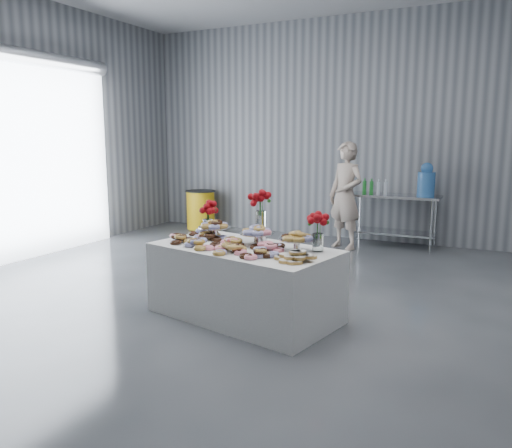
{
  "coord_description": "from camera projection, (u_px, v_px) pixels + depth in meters",
  "views": [
    {
      "loc": [
        2.62,
        -4.51,
        1.86
      ],
      "look_at": [
        0.23,
        0.33,
        0.92
      ],
      "focal_mm": 35.0,
      "sensor_mm": 36.0,
      "label": 1
    }
  ],
  "objects": [
    {
      "name": "cake_stand_right",
      "position": [
        297.0,
        238.0,
        4.88
      ],
      "size": [
        0.36,
        0.36,
        0.17
      ],
      "color": "silver",
      "rests_on": "display_table"
    },
    {
      "name": "bouquet_right",
      "position": [
        318.0,
        222.0,
        4.88
      ],
      "size": [
        0.26,
        0.26,
        0.42
      ],
      "color": "white",
      "rests_on": "display_table"
    },
    {
      "name": "prep_table",
      "position": [
        394.0,
        211.0,
        8.53
      ],
      "size": [
        1.5,
        0.6,
        0.9
      ],
      "color": "silver",
      "rests_on": "ground"
    },
    {
      "name": "person",
      "position": [
        346.0,
        196.0,
        8.34
      ],
      "size": [
        0.77,
        0.66,
        1.8
      ],
      "primitive_type": "imported",
      "rotation": [
        0.0,
        0.0,
        -0.43
      ],
      "color": "#CC8C93",
      "rests_on": "ground"
    },
    {
      "name": "display_table",
      "position": [
        244.0,
        282.0,
        5.19
      ],
      "size": [
        2.07,
        1.37,
        0.75
      ],
      "primitive_type": "cube",
      "rotation": [
        0.0,
        0.0,
        -0.21
      ],
      "color": "white",
      "rests_on": "ground"
    },
    {
      "name": "drink_bottles",
      "position": [
        375.0,
        186.0,
        8.51
      ],
      "size": [
        0.54,
        0.08,
        0.27
      ],
      "primitive_type": null,
      "color": "#268C33",
      "rests_on": "prep_table"
    },
    {
      "name": "ground",
      "position": [
        224.0,
        310.0,
        5.45
      ],
      "size": [
        9.0,
        9.0,
        0.0
      ],
      "primitive_type": "plane",
      "color": "#393B41",
      "rests_on": "ground"
    },
    {
      "name": "trash_barrel",
      "position": [
        201.0,
        209.0,
        10.27
      ],
      "size": [
        0.61,
        0.61,
        0.79
      ],
      "rotation": [
        0.0,
        0.0,
        -0.32
      ],
      "color": "yellow",
      "rests_on": "ground"
    },
    {
      "name": "cake_stand_mid",
      "position": [
        257.0,
        232.0,
        5.19
      ],
      "size": [
        0.36,
        0.36,
        0.17
      ],
      "color": "silver",
      "rests_on": "display_table"
    },
    {
      "name": "bouquet_left",
      "position": [
        207.0,
        209.0,
        5.73
      ],
      "size": [
        0.26,
        0.26,
        0.42
      ],
      "color": "white",
      "rests_on": "display_table"
    },
    {
      "name": "donut_mounds",
      "position": [
        242.0,
        244.0,
        5.08
      ],
      "size": [
        1.93,
        1.15,
        0.09
      ],
      "primitive_type": null,
      "rotation": [
        0.0,
        0.0,
        -0.21
      ],
      "color": "#BB9344",
      "rests_on": "display_table"
    },
    {
      "name": "bouquet_center",
      "position": [
        261.0,
        206.0,
        5.36
      ],
      "size": [
        0.26,
        0.26,
        0.57
      ],
      "color": "silver",
      "rests_on": "display_table"
    },
    {
      "name": "cake_stand_left",
      "position": [
        214.0,
        226.0,
        5.55
      ],
      "size": [
        0.36,
        0.36,
        0.17
      ],
      "color": "silver",
      "rests_on": "display_table"
    },
    {
      "name": "water_jug",
      "position": [
        426.0,
        181.0,
        8.22
      ],
      "size": [
        0.28,
        0.28,
        0.55
      ],
      "color": "#3A7AC7",
      "rests_on": "prep_table"
    },
    {
      "name": "danish_pile",
      "position": [
        297.0,
        255.0,
        4.55
      ],
      "size": [
        0.48,
        0.48,
        0.11
      ],
      "primitive_type": null,
      "color": "white",
      "rests_on": "display_table"
    },
    {
      "name": "room_walls",
      "position": [
        202.0,
        61.0,
        5.18
      ],
      "size": [
        8.04,
        9.04,
        4.02
      ],
      "color": "slate",
      "rests_on": "ground"
    }
  ]
}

